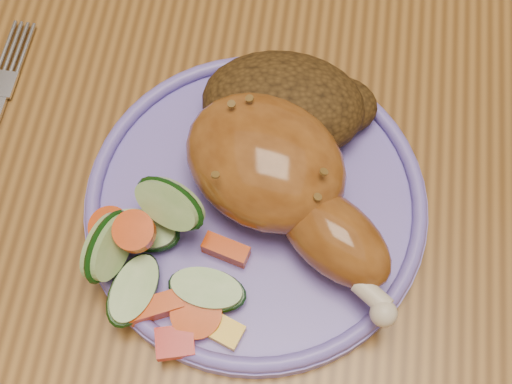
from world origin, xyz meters
TOP-DOWN VIEW (x-y plane):
  - ground at (0.00, 0.00)m, footprint 4.00×4.00m
  - dining_table at (0.00, 0.00)m, footprint 0.90×1.40m
  - plate at (-0.07, -0.08)m, footprint 0.23×0.23m
  - plate_rim at (-0.07, -0.08)m, footprint 0.23×0.23m
  - chicken_leg at (-0.05, -0.08)m, footprint 0.17×0.16m
  - rice_pilaf at (-0.05, -0.02)m, footprint 0.12×0.08m
  - vegetable_pile at (-0.12, -0.13)m, footprint 0.11×0.12m

SIDE VIEW (x-z plane):
  - ground at x=0.00m, z-range 0.00..0.00m
  - dining_table at x=0.00m, z-range 0.29..1.04m
  - plate at x=-0.07m, z-range 0.75..0.76m
  - plate_rim at x=-0.07m, z-range 0.76..0.77m
  - vegetable_pile at x=-0.12m, z-range 0.75..0.81m
  - rice_pilaf at x=-0.05m, z-range 0.76..0.81m
  - chicken_leg at x=-0.05m, z-range 0.76..0.82m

